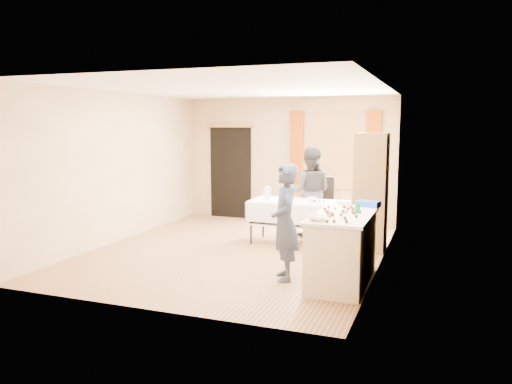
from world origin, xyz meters
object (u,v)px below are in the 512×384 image
at_px(counter, 342,249).
at_px(cabinet, 371,192).
at_px(party_table, 293,218).
at_px(girl, 285,222).
at_px(woman, 310,192).
at_px(chair, 319,217).

bearing_deg(counter, cabinet, 86.97).
xyz_separation_m(party_table, girl, (0.46, -1.98, 0.32)).
distance_m(cabinet, party_table, 1.40).
xyz_separation_m(cabinet, woman, (-1.18, 0.65, -0.13)).
relative_size(chair, girl, 0.69).
distance_m(counter, girl, 0.81).
bearing_deg(counter, girl, -171.33).
relative_size(party_table, chair, 1.40).
bearing_deg(woman, girl, 88.47).
bearing_deg(woman, counter, 104.19).
distance_m(chair, girl, 2.96).
bearing_deg(party_table, counter, -56.47).
xyz_separation_m(counter, woman, (-1.08, 2.54, 0.37)).
height_order(cabinet, party_table, cabinet).
relative_size(chair, woman, 0.65).
height_order(counter, chair, chair).
height_order(chair, woman, woman).
xyz_separation_m(cabinet, chair, (-1.05, 0.91, -0.64)).
distance_m(chair, woman, 0.58).
height_order(party_table, chair, chair).
bearing_deg(party_table, cabinet, 1.81).
height_order(cabinet, girl, cabinet).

